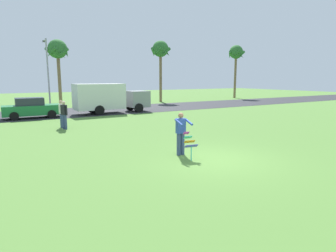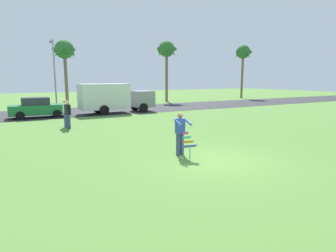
% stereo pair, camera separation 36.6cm
% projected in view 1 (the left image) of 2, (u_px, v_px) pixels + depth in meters
% --- Properties ---
extents(ground_plane, '(120.00, 120.00, 0.00)m').
position_uv_depth(ground_plane, '(216.00, 159.00, 10.95)').
color(ground_plane, '#568438').
extents(road_strip, '(120.00, 8.00, 0.01)m').
position_uv_depth(road_strip, '(86.00, 111.00, 26.85)').
color(road_strip, '#2D2D33').
rests_on(road_strip, ground).
extents(person_kite_flyer, '(0.58, 0.68, 1.73)m').
position_uv_depth(person_kite_flyer, '(181.00, 132.00, 11.44)').
color(person_kite_flyer, '#384772').
rests_on(person_kite_flyer, ground).
extents(kite_held, '(0.53, 0.69, 1.04)m').
position_uv_depth(kite_held, '(190.00, 142.00, 10.86)').
color(kite_held, '#D83399').
rests_on(kite_held, ground).
extents(parked_car_green, '(4.22, 1.88, 1.60)m').
position_uv_depth(parked_car_green, '(32.00, 108.00, 22.25)').
color(parked_car_green, '#1E7238').
rests_on(parked_car_green, ground).
extents(parked_truck_grey_van, '(6.75, 2.25, 2.62)m').
position_uv_depth(parked_truck_grey_van, '(108.00, 97.00, 25.29)').
color(parked_truck_grey_van, gray).
rests_on(parked_truck_grey_van, ground).
extents(palm_tree_right_near, '(2.58, 2.71, 7.38)m').
position_uv_depth(palm_tree_right_near, '(58.00, 52.00, 31.85)').
color(palm_tree_right_near, brown).
rests_on(palm_tree_right_near, ground).
extents(palm_tree_centre_far, '(2.58, 2.71, 7.95)m').
position_uv_depth(palm_tree_centre_far, '(161.00, 51.00, 37.31)').
color(palm_tree_centre_far, brown).
rests_on(palm_tree_centre_far, ground).
extents(palm_tree_far_left, '(2.58, 2.71, 8.21)m').
position_uv_depth(palm_tree_far_left, '(236.00, 54.00, 44.51)').
color(palm_tree_far_left, brown).
rests_on(palm_tree_far_left, ground).
extents(streetlight_pole, '(0.24, 1.65, 7.00)m').
position_uv_depth(streetlight_pole, '(48.00, 69.00, 28.82)').
color(streetlight_pole, '#9E9EA3').
rests_on(streetlight_pole, ground).
extents(person_walker_near, '(0.36, 0.52, 1.73)m').
position_uv_depth(person_walker_near, '(64.00, 114.00, 17.35)').
color(person_walker_near, '#384772').
rests_on(person_walker_near, ground).
extents(person_walker_far, '(0.23, 0.57, 1.73)m').
position_uv_depth(person_walker_far, '(61.00, 113.00, 17.93)').
color(person_walker_far, '#384772').
rests_on(person_walker_far, ground).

